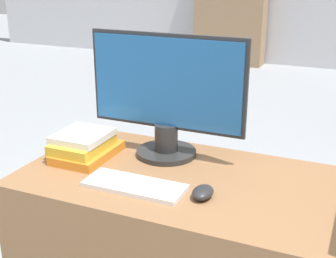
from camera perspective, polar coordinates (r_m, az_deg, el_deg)
name	(u,v)px	position (r m, az deg, el deg)	size (l,w,h in m)	color
monitor	(166,95)	(1.74, -0.20, 4.14)	(0.61, 0.23, 0.47)	#282828
keyboard	(135,186)	(1.56, -4.10, -6.90)	(0.34, 0.13, 0.02)	white
mouse	(203,192)	(1.50, 4.27, -7.71)	(0.07, 0.10, 0.04)	#262626
book_stack	(85,146)	(1.81, -10.14, -2.02)	(0.20, 0.27, 0.10)	orange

